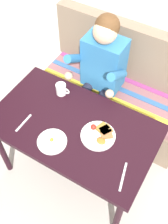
{
  "coord_description": "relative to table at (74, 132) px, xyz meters",
  "views": [
    {
      "loc": [
        0.64,
        -0.93,
        2.36
      ],
      "look_at": [
        0.0,
        0.15,
        0.72
      ],
      "focal_mm": 44.38,
      "sensor_mm": 36.0,
      "label": 1
    }
  ],
  "objects": [
    {
      "name": "plate_eggs",
      "position": [
        -0.05,
        -0.19,
        0.09
      ],
      "size": [
        0.21,
        0.21,
        0.04
      ],
      "color": "white",
      "rests_on": "table"
    },
    {
      "name": "fork",
      "position": [
        -0.32,
        -0.17,
        0.08
      ],
      "size": [
        0.02,
        0.17,
        0.0
      ],
      "primitive_type": "cube",
      "rotation": [
        0.0,
        0.0,
        -0.01
      ],
      "color": "silver",
      "rests_on": "table"
    },
    {
      "name": "coffee_mug",
      "position": [
        -0.24,
        0.21,
        0.13
      ],
      "size": [
        0.12,
        0.08,
        0.09
      ],
      "color": "white",
      "rests_on": "table"
    },
    {
      "name": "knife",
      "position": [
        0.48,
        -0.17,
        0.08
      ],
      "size": [
        0.06,
        0.2,
        0.0
      ],
      "primitive_type": "cube",
      "rotation": [
        0.0,
        0.0,
        0.24
      ],
      "color": "silver",
      "rests_on": "table"
    },
    {
      "name": "person",
      "position": [
        -0.11,
        0.59,
        0.09
      ],
      "size": [
        0.45,
        0.61,
        1.21
      ],
      "color": "teal",
      "rests_on": "ground"
    },
    {
      "name": "couch",
      "position": [
        0.0,
        0.76,
        -0.32
      ],
      "size": [
        1.44,
        0.56,
        1.0
      ],
      "color": "#7C6854",
      "rests_on": "ground"
    },
    {
      "name": "ground_plane",
      "position": [
        0.0,
        0.0,
        -0.65
      ],
      "size": [
        8.0,
        8.0,
        0.0
      ],
      "primitive_type": "plane",
      "color": "#B8AFA5"
    },
    {
      "name": "plate_breakfast",
      "position": [
        0.2,
        0.02,
        0.1
      ],
      "size": [
        0.24,
        0.24,
        0.05
      ],
      "color": "white",
      "rests_on": "table"
    },
    {
      "name": "table",
      "position": [
        0.0,
        0.0,
        0.0
      ],
      "size": [
        1.2,
        0.7,
        0.73
      ],
      "color": "black",
      "rests_on": "ground"
    }
  ]
}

